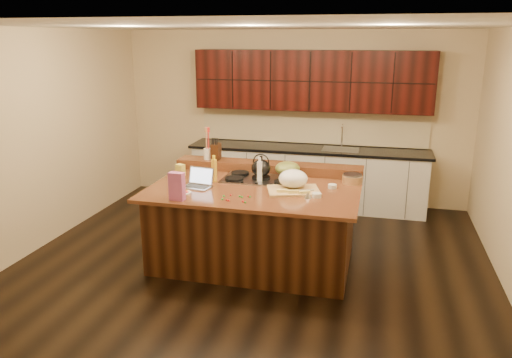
# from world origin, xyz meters

# --- Properties ---
(room) EXTENTS (5.52, 5.02, 2.72)m
(room) POSITION_xyz_m (0.00, 0.00, 1.35)
(room) COLOR black
(room) RESTS_ON ground
(island) EXTENTS (2.40, 1.60, 0.92)m
(island) POSITION_xyz_m (0.00, 0.00, 0.46)
(island) COLOR black
(island) RESTS_ON ground
(back_ledge) EXTENTS (2.40, 0.30, 0.12)m
(back_ledge) POSITION_xyz_m (0.00, 0.70, 0.98)
(back_ledge) COLOR black
(back_ledge) RESTS_ON island
(cooktop) EXTENTS (0.92, 0.52, 0.05)m
(cooktop) POSITION_xyz_m (0.00, 0.30, 0.94)
(cooktop) COLOR gray
(cooktop) RESTS_ON island
(back_counter) EXTENTS (3.70, 0.66, 2.40)m
(back_counter) POSITION_xyz_m (0.30, 2.23, 0.98)
(back_counter) COLOR silver
(back_counter) RESTS_ON ground
(kettle) EXTENTS (0.24, 0.24, 0.21)m
(kettle) POSITION_xyz_m (0.00, 0.30, 1.07)
(kettle) COLOR black
(kettle) RESTS_ON cooktop
(green_bowl) EXTENTS (0.38, 0.38, 0.17)m
(green_bowl) POSITION_xyz_m (0.30, 0.43, 1.05)
(green_bowl) COLOR olive
(green_bowl) RESTS_ON cooktop
(laptop) EXTENTS (0.35, 0.29, 0.22)m
(laptop) POSITION_xyz_m (-0.63, -0.15, 0.98)
(laptop) COLOR #B7B7BC
(laptop) RESTS_ON island
(oil_bottle) EXTENTS (0.08, 0.08, 0.27)m
(oil_bottle) POSITION_xyz_m (-0.53, 0.09, 1.06)
(oil_bottle) COLOR gold
(oil_bottle) RESTS_ON island
(vinegar_bottle) EXTENTS (0.08, 0.08, 0.25)m
(vinegar_bottle) POSITION_xyz_m (0.01, 0.20, 1.04)
(vinegar_bottle) COLOR silver
(vinegar_bottle) RESTS_ON island
(wooden_tray) EXTENTS (0.66, 0.56, 0.23)m
(wooden_tray) POSITION_xyz_m (0.45, -0.01, 1.02)
(wooden_tray) COLOR tan
(wooden_tray) RESTS_ON island
(ramekin_a) EXTENTS (0.12, 0.12, 0.04)m
(ramekin_a) POSITION_xyz_m (0.74, -0.21, 0.94)
(ramekin_a) COLOR white
(ramekin_a) RESTS_ON island
(ramekin_b) EXTENTS (0.12, 0.12, 0.04)m
(ramekin_b) POSITION_xyz_m (0.87, 0.16, 0.94)
(ramekin_b) COLOR white
(ramekin_b) RESTS_ON island
(ramekin_c) EXTENTS (0.13, 0.13, 0.04)m
(ramekin_c) POSITION_xyz_m (1.04, 0.40, 0.94)
(ramekin_c) COLOR white
(ramekin_c) RESTS_ON island
(strainer_bowl) EXTENTS (0.24, 0.24, 0.09)m
(strainer_bowl) POSITION_xyz_m (1.08, 0.43, 0.97)
(strainer_bowl) COLOR #996B3F
(strainer_bowl) RESTS_ON island
(kitchen_timer) EXTENTS (0.08, 0.08, 0.07)m
(kitchen_timer) POSITION_xyz_m (0.65, -0.27, 0.96)
(kitchen_timer) COLOR silver
(kitchen_timer) RESTS_ON island
(pink_bag) EXTENTS (0.17, 0.10, 0.30)m
(pink_bag) POSITION_xyz_m (-0.68, -0.66, 1.07)
(pink_bag) COLOR #B85796
(pink_bag) RESTS_ON island
(candy_plate) EXTENTS (0.19, 0.19, 0.01)m
(candy_plate) POSITION_xyz_m (-0.71, -0.43, 0.93)
(candy_plate) COLOR white
(candy_plate) RESTS_ON island
(package_box) EXTENTS (0.12, 0.10, 0.15)m
(package_box) POSITION_xyz_m (-1.02, 0.24, 0.99)
(package_box) COLOR #DCD44D
(package_box) RESTS_ON island
(utensil_crock) EXTENTS (0.14, 0.14, 0.14)m
(utensil_crock) POSITION_xyz_m (-0.81, 0.70, 1.11)
(utensil_crock) COLOR white
(utensil_crock) RESTS_ON back_ledge
(knife_block) EXTENTS (0.11, 0.18, 0.21)m
(knife_block) POSITION_xyz_m (-0.70, 0.70, 1.14)
(knife_block) COLOR black
(knife_block) RESTS_ON back_ledge
(gumdrop_0) EXTENTS (0.02, 0.02, 0.02)m
(gumdrop_0) POSITION_xyz_m (-0.14, -0.58, 0.93)
(gumdrop_0) COLOR red
(gumdrop_0) RESTS_ON island
(gumdrop_1) EXTENTS (0.02, 0.02, 0.02)m
(gumdrop_1) POSITION_xyz_m (-0.04, -0.43, 0.93)
(gumdrop_1) COLOR #198C26
(gumdrop_1) RESTS_ON island
(gumdrop_2) EXTENTS (0.02, 0.02, 0.02)m
(gumdrop_2) POSITION_xyz_m (-0.16, -0.57, 0.93)
(gumdrop_2) COLOR red
(gumdrop_2) RESTS_ON island
(gumdrop_3) EXTENTS (0.02, 0.02, 0.02)m
(gumdrop_3) POSITION_xyz_m (-0.24, -0.44, 0.93)
(gumdrop_3) COLOR #198C26
(gumdrop_3) RESTS_ON island
(gumdrop_4) EXTENTS (0.02, 0.02, 0.02)m
(gumdrop_4) POSITION_xyz_m (0.02, -0.58, 0.93)
(gumdrop_4) COLOR red
(gumdrop_4) RESTS_ON island
(gumdrop_5) EXTENTS (0.02, 0.02, 0.02)m
(gumdrop_5) POSITION_xyz_m (-0.22, -0.55, 0.93)
(gumdrop_5) COLOR #198C26
(gumdrop_5) RESTS_ON island
(gumdrop_6) EXTENTS (0.02, 0.02, 0.02)m
(gumdrop_6) POSITION_xyz_m (0.02, -0.38, 0.93)
(gumdrop_6) COLOR red
(gumdrop_6) RESTS_ON island
(gumdrop_7) EXTENTS (0.02, 0.02, 0.02)m
(gumdrop_7) POSITION_xyz_m (0.05, -0.60, 0.93)
(gumdrop_7) COLOR #198C26
(gumdrop_7) RESTS_ON island
(gumdrop_8) EXTENTS (0.02, 0.02, 0.02)m
(gumdrop_8) POSITION_xyz_m (-0.17, -0.39, 0.93)
(gumdrop_8) COLOR red
(gumdrop_8) RESTS_ON island
(gumdrop_9) EXTENTS (0.02, 0.02, 0.02)m
(gumdrop_9) POSITION_xyz_m (-0.07, -0.41, 0.93)
(gumdrop_9) COLOR #198C26
(gumdrop_9) RESTS_ON island
(gumdrop_10) EXTENTS (0.02, 0.02, 0.02)m
(gumdrop_10) POSITION_xyz_m (0.01, -0.56, 0.93)
(gumdrop_10) COLOR red
(gumdrop_10) RESTS_ON island
(gumdrop_11) EXTENTS (0.02, 0.02, 0.02)m
(gumdrop_11) POSITION_xyz_m (0.04, -0.40, 0.93)
(gumdrop_11) COLOR #198C26
(gumdrop_11) RESTS_ON island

